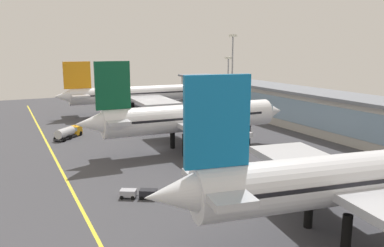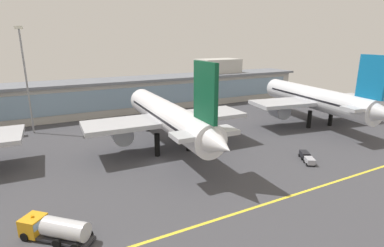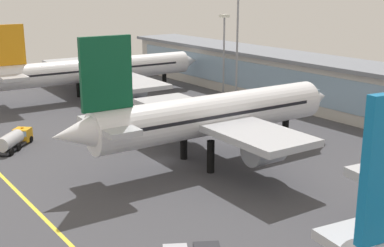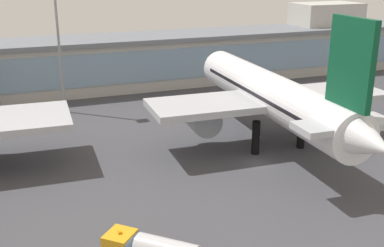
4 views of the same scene
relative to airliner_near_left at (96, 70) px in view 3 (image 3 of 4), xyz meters
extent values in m
plane|color=#424247|center=(47.26, -11.80, -6.58)|extent=(208.04, 208.04, 0.00)
cube|color=yellow|center=(47.26, -33.80, -6.57)|extent=(166.43, 0.50, 0.01)
cube|color=beige|center=(47.26, 34.50, -1.58)|extent=(148.60, 12.00, 9.99)
cube|color=#84A3BC|center=(47.26, 28.45, -1.08)|extent=(142.66, 0.20, 6.39)
cube|color=slate|center=(47.26, 34.50, 3.81)|extent=(151.60, 14.00, 0.80)
cylinder|color=black|center=(-3.38, -3.14, -4.42)|extent=(1.10, 1.10, 4.31)
cylinder|color=black|center=(3.08, -3.44, -4.42)|extent=(1.10, 1.10, 4.31)
cylinder|color=black|center=(0.86, 18.49, -4.42)|extent=(1.10, 1.10, 4.31)
cylinder|color=white|center=(0.02, 0.50, 0.16)|extent=(7.58, 47.61, 5.39)
cone|color=white|center=(1.19, 25.79, 0.16)|extent=(5.34, 5.08, 5.12)
cube|color=#84A3BC|center=(1.03, 22.28, 1.10)|extent=(4.21, 3.95, 1.62)
cube|color=black|center=(0.02, 0.50, 0.56)|extent=(7.28, 40.03, 0.43)
cube|color=#B7BAC1|center=(0.02, 0.50, -0.52)|extent=(49.89, 13.65, 0.86)
cylinder|color=#999EA8|center=(-13.72, 2.84, -2.64)|extent=(4.05, 6.33, 3.77)
cylinder|color=#999EA8|center=(13.92, 1.56, -2.64)|extent=(4.05, 6.33, 3.77)
cube|color=orange|center=(-0.94, -20.34, 7.16)|extent=(1.04, 8.55, 8.62)
cube|color=#B7BAC1|center=(-0.94, -20.34, 0.97)|extent=(16.04, 5.94, 0.69)
cylinder|color=black|center=(48.45, -8.65, -4.20)|extent=(1.10, 1.10, 4.76)
cylinder|color=black|center=(55.59, -8.94, -4.20)|extent=(1.10, 1.10, 4.76)
cylinder|color=black|center=(52.74, 9.02, -4.20)|extent=(1.10, 1.10, 4.76)
cylinder|color=white|center=(52.15, -5.70, 0.86)|extent=(7.52, 38.96, 5.95)
cone|color=white|center=(53.00, 15.45, 0.86)|extent=(5.87, 5.58, 5.65)
cone|color=white|center=(51.28, -27.14, 1.31)|extent=(5.32, 6.75, 5.06)
cube|color=#84A3BC|center=(52.87, 12.12, 1.90)|extent=(4.63, 4.34, 1.79)
cube|color=black|center=(52.15, -5.70, 1.31)|extent=(7.32, 32.77, 0.48)
cube|color=#B7BAC1|center=(52.15, -5.70, 0.12)|extent=(35.30, 10.71, 0.95)
cylinder|color=#999EA8|center=(42.42, -3.91, -2.23)|extent=(4.37, 5.20, 4.17)
cylinder|color=#999EA8|center=(61.98, -4.70, -2.23)|extent=(4.37, 5.20, 4.17)
cube|color=#0C4C2D|center=(51.46, -22.73, 8.60)|extent=(1.00, 7.00, 9.52)
cube|color=#B7BAC1|center=(51.46, -22.73, 1.76)|extent=(11.35, 4.71, 0.76)
cylinder|color=black|center=(24.35, -26.87, -6.03)|extent=(1.00, 0.97, 1.10)
cylinder|color=black|center=(26.14, -24.99, -6.03)|extent=(1.00, 0.97, 1.10)
cylinder|color=black|center=(27.62, -29.97, -6.03)|extent=(1.00, 0.97, 1.10)
cylinder|color=black|center=(29.41, -28.08, -6.03)|extent=(1.00, 0.97, 1.10)
cylinder|color=black|center=(31.23, -29.82, -6.03)|extent=(1.00, 0.97, 1.10)
cube|color=#2D2D33|center=(28.38, -28.90, -6.13)|extent=(7.10, 6.90, 0.30)
cube|color=orange|center=(25.44, -26.12, -5.18)|extent=(3.49, 3.50, 2.20)
cube|color=#84A3BC|center=(25.44, -26.12, -4.69)|extent=(3.48, 3.49, 0.88)
cylinder|color=silver|center=(28.77, -29.27, -4.83)|extent=(5.63, 5.51, 2.30)
cube|color=orange|center=(25.44, -26.12, -3.96)|extent=(0.30, 0.40, 0.20)
cylinder|color=gray|center=(15.28, 26.25, 2.76)|extent=(0.44, 0.44, 18.68)
cube|color=silver|center=(15.28, 26.25, 12.46)|extent=(1.80, 1.80, 0.70)
cylinder|color=gray|center=(26.16, 20.98, 6.21)|extent=(0.44, 0.44, 25.58)
camera|label=1|loc=(127.22, -42.69, 16.19)|focal=36.34mm
camera|label=2|loc=(27.60, -63.31, 16.58)|focal=28.11mm
camera|label=3|loc=(110.23, -51.63, 19.56)|focal=47.93mm
camera|label=4|loc=(18.27, -62.47, 18.49)|focal=44.35mm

